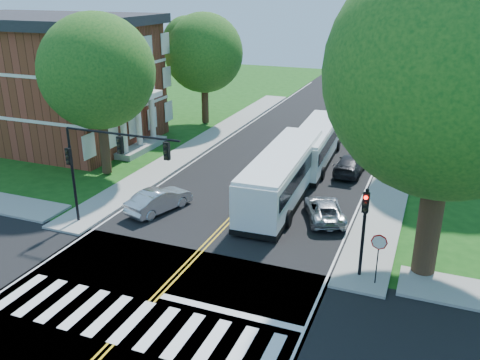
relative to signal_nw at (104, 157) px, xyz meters
The scene contains 24 objects.
ground 9.74m from the signal_nw, 47.67° to the right, with size 140.00×140.00×0.00m, color #154711.
road 13.69m from the signal_nw, 63.16° to the left, with size 14.00×96.00×0.01m, color black.
cross_road 9.73m from the signal_nw, 47.67° to the right, with size 60.00×12.00×0.01m, color black.
center_line 17.20m from the signal_nw, 69.39° to the left, with size 0.36×70.00×0.01m, color gold.
edge_line_w 16.20m from the signal_nw, 93.47° to the left, with size 0.12×70.00×0.01m, color silver.
edge_line_e 20.54m from the signal_nw, 50.90° to the left, with size 0.12×70.00×0.01m, color silver.
crosswalk 10.07m from the signal_nw, 49.80° to the right, with size 12.60×3.00×0.01m, color silver.
stop_bar 11.40m from the signal_nw, 27.30° to the right, with size 6.60×0.40×0.01m, color silver.
sidewalk_nw 19.22m from the signal_nw, 97.50° to the left, with size 2.60×40.00×0.15m, color gray.
sidewalk_ne 23.75m from the signal_nw, 52.69° to the left, with size 2.60×40.00×0.15m, color gray.
tree_ne_big 17.72m from the signal_nw, ahead, with size 10.80×10.80×14.91m.
tree_west_near 9.96m from the signal_nw, 126.70° to the left, with size 8.00×8.00×11.40m.
tree_west_far 24.27m from the signal_nw, 102.31° to the left, with size 7.60×7.60×10.67m.
tree_east_mid 24.94m from the signal_nw, 45.36° to the left, with size 8.40×8.40×11.93m.
tree_east_far 38.34m from the signal_nw, 61.33° to the left, with size 7.20×7.20×10.34m.
brick_building 21.08m from the signal_nw, 139.86° to the left, with size 20.00×13.00×10.80m.
signal_nw is the anchor object (origin of this frame).
signal_ne 14.13m from the signal_nw, ahead, with size 0.30×0.46×4.40m.
stop_sign 15.05m from the signal_nw, ahead, with size 0.76×0.08×2.53m.
bus_lead 11.35m from the signal_nw, 45.02° to the left, with size 3.40×12.61×3.24m.
bus_follow 17.92m from the signal_nw, 63.09° to the left, with size 3.14×11.51×2.95m.
hatchback 5.04m from the signal_nw, 68.25° to the left, with size 1.53×4.39×1.45m, color #B4B6BB.
suv 13.03m from the signal_nw, 27.82° to the left, with size 2.05×4.44×1.23m, color #A6A9AD.
dark_sedan 18.50m from the signal_nw, 52.45° to the left, with size 1.91×4.71×1.37m, color black.
Camera 1 is at (10.64, -15.19, 13.08)m, focal length 38.00 mm.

